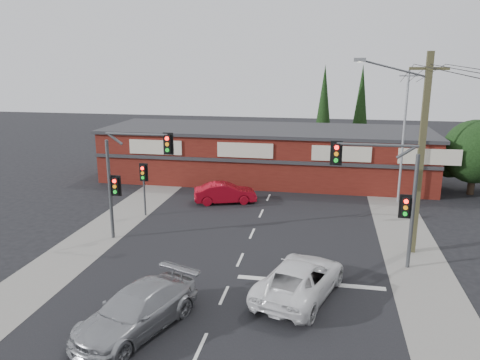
% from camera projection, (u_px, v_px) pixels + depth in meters
% --- Properties ---
extents(ground, '(120.00, 120.00, 0.00)m').
position_uv_depth(ground, '(239.00, 263.00, 22.77)').
color(ground, black).
rests_on(ground, ground).
extents(road_strip, '(14.00, 70.00, 0.01)m').
position_uv_depth(road_strip, '(255.00, 228.00, 27.52)').
color(road_strip, black).
rests_on(road_strip, ground).
extents(verge_left, '(3.00, 70.00, 0.02)m').
position_uv_depth(verge_left, '(120.00, 219.00, 29.05)').
color(verge_left, gray).
rests_on(verge_left, ground).
extents(verge_right, '(3.00, 70.00, 0.02)m').
position_uv_depth(verge_right, '(406.00, 238.00, 26.00)').
color(verge_right, gray).
rests_on(verge_right, ground).
extents(stop_line, '(6.50, 0.35, 0.01)m').
position_uv_depth(stop_line, '(310.00, 283.00, 20.71)').
color(stop_line, silver).
rests_on(stop_line, ground).
extents(white_suv, '(4.06, 6.00, 1.53)m').
position_uv_depth(white_suv, '(300.00, 279.00, 19.44)').
color(white_suv, white).
rests_on(white_suv, ground).
extents(silver_suv, '(3.95, 5.81, 1.56)m').
position_uv_depth(silver_suv, '(137.00, 310.00, 16.94)').
color(silver_suv, '#9EA0A3').
rests_on(silver_suv, ground).
extents(red_sedan, '(4.51, 2.72, 1.40)m').
position_uv_depth(red_sedan, '(225.00, 193.00, 32.23)').
color(red_sedan, maroon).
rests_on(red_sedan, ground).
extents(lane_dashes, '(0.12, 49.31, 0.01)m').
position_uv_depth(lane_dashes, '(257.00, 223.00, 28.33)').
color(lane_dashes, silver).
rests_on(lane_dashes, ground).
extents(shop_building, '(27.30, 8.40, 4.22)m').
position_uv_depth(shop_building, '(266.00, 153.00, 38.58)').
color(shop_building, '#501510').
rests_on(shop_building, ground).
extents(tree_cluster, '(5.90, 5.10, 5.50)m').
position_uv_depth(tree_cluster, '(476.00, 155.00, 34.11)').
color(tree_cluster, '#2D2116').
rests_on(tree_cluster, ground).
extents(conifer_near, '(1.80, 1.80, 9.25)m').
position_uv_depth(conifer_near, '(324.00, 106.00, 43.63)').
color(conifer_near, '#2D2116').
rests_on(conifer_near, ground).
extents(conifer_far, '(1.80, 1.80, 9.25)m').
position_uv_depth(conifer_far, '(361.00, 104.00, 44.90)').
color(conifer_far, '#2D2116').
rests_on(conifer_far, ground).
extents(traffic_mast_left, '(3.77, 0.27, 5.97)m').
position_uv_depth(traffic_mast_left, '(127.00, 170.00, 24.85)').
color(traffic_mast_left, '#47494C').
rests_on(traffic_mast_left, ground).
extents(traffic_mast_right, '(3.96, 0.27, 5.97)m').
position_uv_depth(traffic_mast_right, '(389.00, 186.00, 21.51)').
color(traffic_mast_right, '#47494C').
rests_on(traffic_mast_right, ground).
extents(pedestal_signal, '(0.55, 0.27, 3.38)m').
position_uv_depth(pedestal_signal, '(144.00, 179.00, 29.18)').
color(pedestal_signal, '#47494C').
rests_on(pedestal_signal, ground).
extents(utility_pole, '(4.38, 0.59, 10.00)m').
position_uv_depth(utility_pole, '(419.00, 149.00, 22.77)').
color(utility_pole, '#4C482A').
rests_on(utility_pole, ground).
extents(steel_pole, '(1.20, 0.16, 9.00)m').
position_uv_depth(steel_pole, '(404.00, 135.00, 31.41)').
color(steel_pole, gray).
rests_on(steel_pole, ground).
extents(power_lines, '(2.01, 29.00, 1.22)m').
position_uv_depth(power_lines, '(459.00, 76.00, 16.65)').
color(power_lines, black).
rests_on(power_lines, ground).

